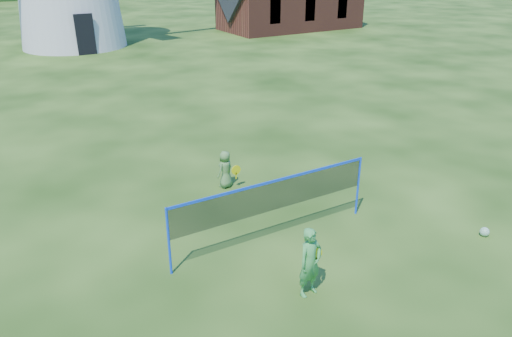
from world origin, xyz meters
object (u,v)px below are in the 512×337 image
Objects in this scene: play_ball at (485,232)px; badminton_net at (274,197)px; player_girl at (310,262)px; player_boy at (225,169)px.

badminton_net is at bearing 151.63° from play_ball.
badminton_net is 2.06m from player_girl.
badminton_net reaches higher than player_boy.
player_boy is 6.77m from play_ball.
player_girl is 5.10m from player_boy.
player_boy is (0.79, 5.04, -0.19)m from player_girl.
player_boy reaches higher than play_ball.
badminton_net is 4.71× the size of player_boy.
player_girl is at bearing 59.40° from player_boy.
player_boy is at bearing 83.16° from badminton_net.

